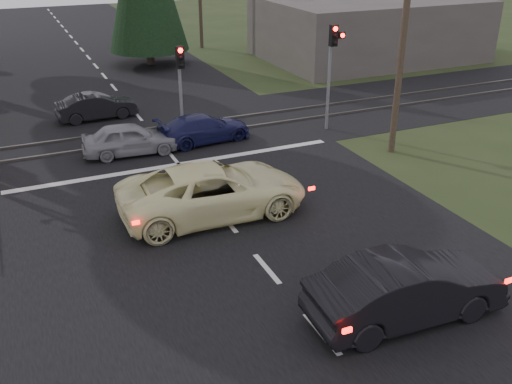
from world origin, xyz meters
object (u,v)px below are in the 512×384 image
blue_sedan (204,129)px  traffic_signal_right (333,57)px  traffic_signal_center (181,77)px  silver_car (130,139)px  utility_pole_near (403,35)px  dark_hatchback (406,289)px  dark_car_far (97,107)px  cream_coupe (213,191)px

blue_sedan → traffic_signal_right: bearing=-103.9°
traffic_signal_center → silver_car: traffic_signal_center is taller
traffic_signal_right → blue_sedan: 6.43m
utility_pole_near → dark_hatchback: size_ratio=1.87×
blue_sedan → utility_pole_near: bearing=-128.4°
traffic_signal_center → dark_car_far: 5.94m
cream_coupe → dark_hatchback: cream_coupe is taller
traffic_signal_center → utility_pole_near: (7.50, -4.68, 1.92)m
utility_pole_near → blue_sedan: utility_pole_near is taller
cream_coupe → utility_pole_near: bearing=-73.8°
traffic_signal_right → utility_pole_near: size_ratio=0.52×
traffic_signal_center → cream_coupe: bearing=-99.7°
silver_car → dark_car_far: (-0.43, 5.28, -0.03)m
traffic_signal_right → dark_hatchback: (-5.45, -12.70, -2.52)m
dark_hatchback → dark_car_far: bearing=14.8°
dark_hatchback → dark_car_far: size_ratio=1.28×
traffic_signal_right → cream_coupe: traffic_signal_right is taller
traffic_signal_right → cream_coupe: size_ratio=0.78×
traffic_signal_right → traffic_signal_center: traffic_signal_right is taller
dark_car_far → traffic_signal_right: bearing=-125.2°
traffic_signal_center → dark_hatchback: traffic_signal_center is taller
blue_sedan → dark_car_far: (-3.65, 5.12, 0.02)m
dark_hatchback → utility_pole_near: bearing=-32.0°
cream_coupe → dark_hatchback: size_ratio=1.26×
traffic_signal_right → cream_coupe: 9.99m
utility_pole_near → traffic_signal_right: bearing=105.3°
cream_coupe → blue_sedan: bearing=-15.5°
cream_coupe → blue_sedan: cream_coupe is taller
utility_pole_near → cream_coupe: 9.81m
dark_hatchback → cream_coupe: bearing=21.2°
silver_car → dark_car_far: bearing=9.2°
utility_pole_near → silver_car: bearing=157.6°
traffic_signal_right → silver_car: 9.40m
traffic_signal_center → utility_pole_near: 9.05m
traffic_signal_right → dark_hatchback: size_ratio=0.98×
utility_pole_near → cream_coupe: utility_pole_near is taller
traffic_signal_center → cream_coupe: 7.37m
dark_hatchback → traffic_signal_center: bearing=7.3°
silver_car → blue_sedan: bearing=-82.5°
traffic_signal_center → cream_coupe: size_ratio=0.68×
silver_car → blue_sedan: silver_car is taller
utility_pole_near → silver_car: utility_pole_near is taller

